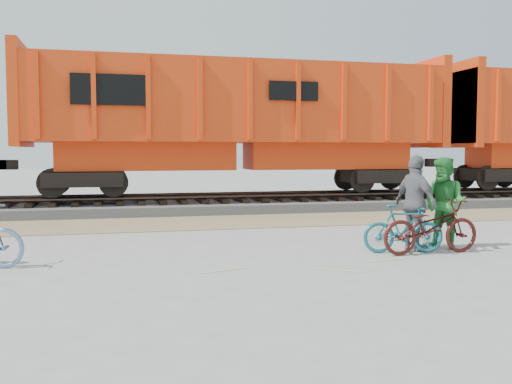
% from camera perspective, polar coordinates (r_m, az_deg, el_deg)
% --- Properties ---
extents(ground, '(120.00, 120.00, 0.00)m').
position_cam_1_polar(ground, '(10.34, 1.48, -6.72)').
color(ground, '#9E9E99').
rests_on(ground, ground).
extents(gravel_strip, '(120.00, 3.00, 0.02)m').
position_cam_1_polar(gravel_strip, '(15.65, -3.81, -3.03)').
color(gravel_strip, '#957F5C').
rests_on(gravel_strip, ground).
extents(ballast_bed, '(120.00, 4.00, 0.30)m').
position_cam_1_polar(ballast_bed, '(19.07, -5.63, -1.35)').
color(ballast_bed, slate).
rests_on(ballast_bed, ground).
extents(track, '(120.00, 2.60, 0.24)m').
position_cam_1_polar(track, '(19.05, -5.63, -0.39)').
color(track, black).
rests_on(track, ballast_bed).
extents(hopper_car_center, '(14.00, 3.13, 4.65)m').
position_cam_1_polar(hopper_car_center, '(19.26, -1.65, 7.22)').
color(hopper_car_center, black).
rests_on(hopper_car_center, track).
extents(bicycle_teal, '(1.60, 0.72, 0.93)m').
position_cam_1_polar(bicycle_teal, '(11.25, 14.53, -3.58)').
color(bicycle_teal, '#19697A').
rests_on(bicycle_teal, ground).
extents(bicycle_maroon, '(1.99, 0.75, 1.04)m').
position_cam_1_polar(bicycle_maroon, '(11.27, 17.08, -3.34)').
color(bicycle_maroon, '#431411').
rests_on(bicycle_maroon, ground).
extents(person_man, '(1.04, 1.11, 1.82)m').
position_cam_1_polar(person_man, '(11.87, 18.36, -1.10)').
color(person_man, '#297F33').
rests_on(person_man, ground).
extents(person_woman, '(0.66, 1.16, 1.87)m').
position_cam_1_polar(person_woman, '(11.52, 15.67, -1.08)').
color(person_woman, slate).
rests_on(person_woman, ground).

